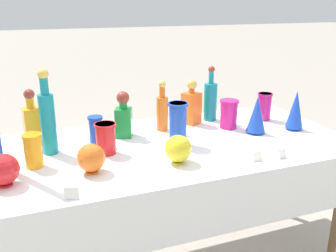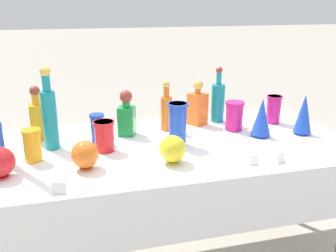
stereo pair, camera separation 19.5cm
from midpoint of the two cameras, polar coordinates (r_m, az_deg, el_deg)
name	(u,v)px [view 1 (the left image)]	position (r m, az deg, el deg)	size (l,w,h in m)	color
display_table	(170,156)	(1.98, -2.50, -4.66)	(1.95, 0.92, 0.76)	white
tall_bottle_0	(162,110)	(2.16, -3.47, 2.40)	(0.07, 0.07, 0.30)	orange
tall_bottle_1	(210,100)	(2.35, 4.13, 4.00)	(0.08, 0.08, 0.34)	teal
tall_bottle_2	(48,118)	(1.93, -20.67, 1.08)	(0.07, 0.07, 0.42)	teal
square_decanter_1	(124,117)	(2.08, -9.45, 1.37)	(0.11, 0.11, 0.26)	#198C38
square_decanter_2	(191,105)	(2.28, 1.14, 3.15)	(0.13, 0.13, 0.28)	orange
square_decanter_3	(32,122)	(2.09, -22.51, 0.52)	(0.09, 0.09, 0.30)	orange
slender_vase_0	(33,149)	(1.82, -22.81, -3.38)	(0.09, 0.09, 0.16)	orange
slender_vase_1	(106,137)	(1.87, -12.43, -1.76)	(0.11, 0.11, 0.16)	red
slender_vase_2	(264,106)	(2.41, 12.26, 3.02)	(0.09, 0.09, 0.17)	#C61972
slender_vase_3	(178,123)	(1.93, -1.36, 0.46)	(0.11, 0.11, 0.23)	blue
slender_vase_4	(229,113)	(2.22, 6.78, 1.93)	(0.11, 0.11, 0.17)	#C61972
slender_vase_5	(96,130)	(1.99, -13.72, -0.59)	(0.08, 0.08, 0.16)	blue
fluted_vase_0	(296,110)	(2.26, 16.56, 2.33)	(0.10, 0.10, 0.23)	blue
fluted_vase_1	(257,114)	(2.14, 10.86, 1.72)	(0.11, 0.11, 0.22)	blue
round_bowl_0	(3,169)	(1.70, -26.91, -6.00)	(0.13, 0.13, 0.14)	red
round_bowl_1	(178,149)	(1.73, -1.67, -3.54)	(0.13, 0.13, 0.14)	yellow
round_bowl_2	(91,158)	(1.69, -14.92, -4.80)	(0.13, 0.13, 0.13)	orange
price_tag_left	(71,193)	(1.52, -18.17, -9.83)	(0.06, 0.01, 0.05)	white
price_tag_center	(257,156)	(1.79, 10.44, -4.66)	(0.05, 0.01, 0.05)	white
price_tag_right	(282,154)	(1.85, 14.17, -4.17)	(0.05, 0.01, 0.05)	white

